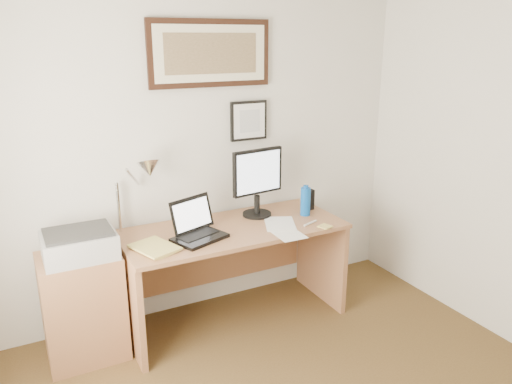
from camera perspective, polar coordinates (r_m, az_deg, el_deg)
wall_back at (r=3.73m, az=-7.22°, el=4.61°), size 3.50×0.02×2.50m
side_cabinet at (r=3.55m, az=-19.13°, el=-12.27°), size 0.50×0.40×0.73m
water_bottle at (r=3.83m, az=5.67°, el=-1.08°), size 0.08×0.08×0.22m
bottle_cap at (r=3.79m, az=5.73°, el=0.62°), size 0.04×0.04×0.02m
speaker at (r=3.97m, az=6.03°, el=-0.85°), size 0.07×0.06×0.16m
paper_sheet_a at (r=3.49m, az=3.61°, el=-4.76°), size 0.19×0.27×0.00m
paper_sheet_b at (r=3.66m, az=2.76°, el=-3.65°), size 0.32×0.37×0.00m
sticky_pad at (r=3.63m, az=7.90°, el=-3.93°), size 0.11×0.11×0.01m
marker_pen at (r=3.68m, az=6.21°, el=-3.56°), size 0.14×0.06×0.02m
book at (r=3.24m, az=-13.11°, el=-6.82°), size 0.31×0.36×0.02m
desk at (r=3.77m, az=-3.12°, el=-6.96°), size 1.60×0.70×0.75m
laptop at (r=3.43m, az=-6.78°, el=-4.24°), size 0.40×0.40×0.26m
lcd_monitor at (r=3.74m, az=0.18°, el=1.46°), size 0.42×0.22×0.52m
printer at (r=3.33m, az=-19.55°, el=-5.64°), size 0.44×0.34×0.18m
desk_lamp at (r=3.45m, az=-12.43°, el=2.24°), size 0.29×0.27×0.53m
picture_large at (r=3.67m, az=-5.21°, el=15.50°), size 0.92×0.04×0.47m
picture_small at (r=3.85m, az=-0.83°, el=8.15°), size 0.30×0.03×0.30m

